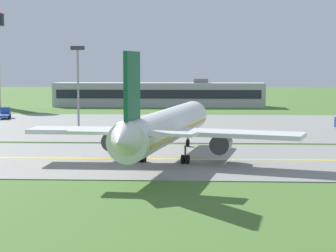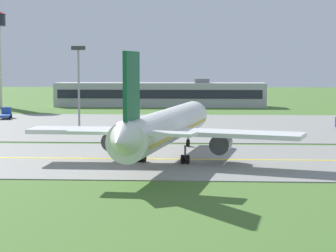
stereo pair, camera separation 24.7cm
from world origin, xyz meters
TOP-DOWN VIEW (x-y plane):
  - ground_plane at (0.00, 0.00)m, footprint 500.00×500.00m
  - taxiway_strip at (0.00, 0.00)m, footprint 240.00×28.00m
  - apron_pad at (10.00, 42.00)m, footprint 140.00×52.00m
  - taxiway_centreline at (0.00, 0.00)m, footprint 220.00×0.60m
  - airplane_lead at (0.36, -1.34)m, footprint 32.20×39.54m
  - service_truck_baggage at (-37.31, 56.43)m, footprint 3.41×6.69m
  - terminal_building at (-6.93, 97.43)m, footprint 57.67×8.86m
  - apron_light_mast at (-16.88, 33.30)m, footprint 2.40×0.50m

SIDE VIEW (x-z plane):
  - ground_plane at x=0.00m, z-range 0.00..0.00m
  - taxiway_strip at x=0.00m, z-range 0.00..0.10m
  - apron_pad at x=10.00m, z-range 0.00..0.10m
  - taxiway_centreline at x=0.00m, z-range 0.10..0.11m
  - service_truck_baggage at x=-37.31m, z-range -0.11..2.48m
  - terminal_building at x=-6.93m, z-range -0.58..7.17m
  - airplane_lead at x=0.36m, z-range -2.22..10.48m
  - apron_light_mast at x=-16.88m, z-range 1.98..16.68m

